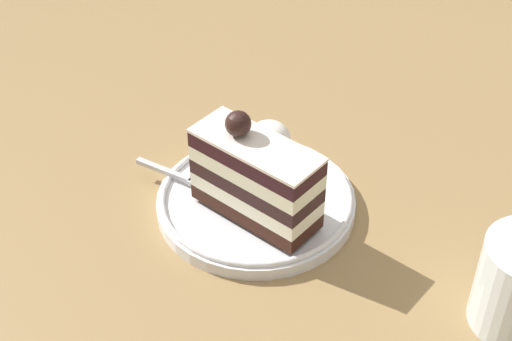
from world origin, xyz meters
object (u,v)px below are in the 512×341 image
object	(u,v)px
dessert_plate	(256,201)
fork	(185,178)
whipped_cream_dollop	(269,139)
cake_slice	(256,177)

from	to	relation	value
dessert_plate	fork	xyz separation A→B (m)	(-0.03, 0.07, 0.01)
whipped_cream_dollop	dessert_plate	bearing A→B (deg)	-153.71
whipped_cream_dollop	fork	distance (m)	0.10
whipped_cream_dollop	fork	bearing A→B (deg)	155.40
dessert_plate	cake_slice	size ratio (longest dim) A/B	1.56
cake_slice	fork	bearing A→B (deg)	95.73
cake_slice	fork	distance (m)	0.09
whipped_cream_dollop	fork	xyz separation A→B (m)	(-0.09, 0.04, -0.02)
dessert_plate	whipped_cream_dollop	size ratio (longest dim) A/B	4.37
cake_slice	whipped_cream_dollop	distance (m)	0.09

